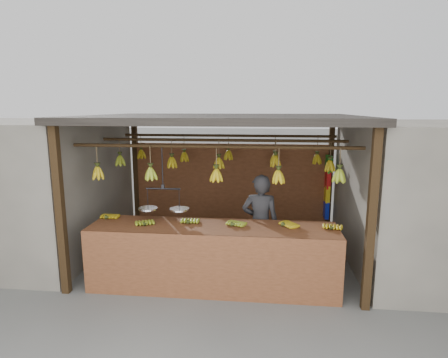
# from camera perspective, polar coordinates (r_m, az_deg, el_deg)

# --- Properties ---
(ground) EXTENTS (80.00, 80.00, 0.00)m
(ground) POSITION_cam_1_polar(r_m,az_deg,el_deg) (6.58, -0.29, -11.68)
(ground) COLOR #5B5B57
(stall) EXTENTS (4.30, 3.30, 2.40)m
(stall) POSITION_cam_1_polar(r_m,az_deg,el_deg) (6.43, 0.03, 5.93)
(stall) COLOR black
(stall) RESTS_ON ground
(neighbor_left) EXTENTS (3.00, 3.00, 2.30)m
(neighbor_left) POSITION_cam_1_polar(r_m,az_deg,el_deg) (7.53, -28.65, -0.99)
(neighbor_left) COLOR slate
(neighbor_left) RESTS_ON ground
(counter) EXTENTS (3.46, 0.79, 0.96)m
(counter) POSITION_cam_1_polar(r_m,az_deg,el_deg) (5.19, -1.89, -9.66)
(counter) COLOR brown
(counter) RESTS_ON ground
(hanging_bananas) EXTENTS (3.64, 2.23, 0.38)m
(hanging_bananas) POSITION_cam_1_polar(r_m,az_deg,el_deg) (6.14, -0.28, 2.33)
(hanging_bananas) COLOR #BC9D14
(hanging_bananas) RESTS_ON ground
(balance_scale) EXTENTS (0.72, 0.28, 0.92)m
(balance_scale) POSITION_cam_1_polar(r_m,az_deg,el_deg) (5.41, -9.19, -4.01)
(balance_scale) COLOR black
(balance_scale) RESTS_ON ground
(vendor) EXTENTS (0.58, 0.40, 1.54)m
(vendor) POSITION_cam_1_polar(r_m,az_deg,el_deg) (5.78, 5.54, -6.84)
(vendor) COLOR #262628
(vendor) RESTS_ON ground
(bag_bundles) EXTENTS (0.08, 0.26, 1.26)m
(bag_bundles) POSITION_cam_1_polar(r_m,az_deg,el_deg) (7.65, 15.47, -1.16)
(bag_bundles) COLOR #199926
(bag_bundles) RESTS_ON ground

